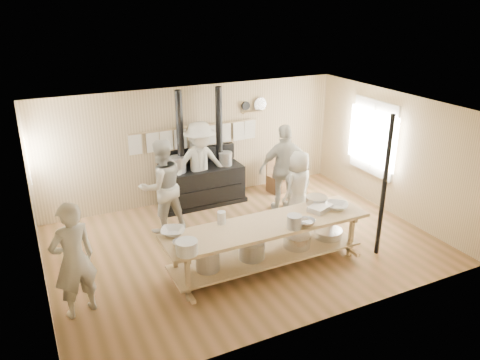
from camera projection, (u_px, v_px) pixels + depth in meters
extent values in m
plane|color=brown|center=(244.00, 244.00, 8.89)|extent=(7.00, 7.00, 0.00)
plane|color=tan|center=(195.00, 144.00, 10.50)|extent=(7.00, 0.00, 7.00)
plane|color=tan|center=(326.00, 242.00, 6.32)|extent=(7.00, 0.00, 7.00)
plane|color=tan|center=(35.00, 218.00, 6.99)|extent=(0.00, 5.00, 5.00)
plane|color=tan|center=(393.00, 154.00, 9.83)|extent=(0.00, 5.00, 5.00)
plane|color=#BEAF8D|center=(244.00, 110.00, 7.93)|extent=(7.00, 7.00, 0.00)
cube|color=beige|center=(374.00, 137.00, 10.25)|extent=(0.06, 1.35, 1.65)
plane|color=white|center=(372.00, 138.00, 10.23)|extent=(0.00, 1.50, 1.50)
cube|color=beige|center=(372.00, 138.00, 10.23)|extent=(0.02, 0.03, 1.50)
plane|color=white|center=(28.00, 160.00, 8.57)|extent=(0.00, 0.90, 0.90)
cube|color=black|center=(202.00, 186.00, 10.49)|extent=(1.80, 0.70, 0.85)
cube|color=black|center=(203.00, 201.00, 10.63)|extent=(1.90, 0.75, 0.10)
cube|color=black|center=(197.00, 155.00, 10.51)|extent=(1.80, 0.12, 0.35)
cylinder|color=black|center=(180.00, 132.00, 9.87)|extent=(0.15, 0.15, 1.75)
cylinder|color=black|center=(219.00, 127.00, 10.24)|extent=(0.15, 0.15, 1.75)
cylinder|color=#B2B2B7|center=(178.00, 164.00, 10.05)|extent=(0.36, 0.36, 0.34)
cylinder|color=gray|center=(225.00, 159.00, 10.46)|extent=(0.30, 0.30, 0.30)
cylinder|color=tan|center=(196.00, 126.00, 10.26)|extent=(3.00, 0.04, 0.04)
cube|color=white|center=(136.00, 144.00, 9.80)|extent=(0.28, 0.01, 0.46)
cube|color=white|center=(151.00, 142.00, 9.93)|extent=(0.28, 0.01, 0.46)
cube|color=white|center=(167.00, 140.00, 10.07)|extent=(0.28, 0.01, 0.46)
cube|color=white|center=(182.00, 138.00, 10.21)|extent=(0.28, 0.01, 0.46)
cube|color=white|center=(196.00, 136.00, 10.35)|extent=(0.28, 0.01, 0.46)
cube|color=white|center=(210.00, 134.00, 10.48)|extent=(0.28, 0.01, 0.46)
cube|color=white|center=(224.00, 132.00, 10.62)|extent=(0.28, 0.01, 0.46)
cube|color=white|center=(237.00, 131.00, 10.76)|extent=(0.28, 0.01, 0.46)
cube|color=white|center=(250.00, 129.00, 10.89)|extent=(0.28, 0.01, 0.46)
cube|color=tan|center=(252.00, 112.00, 10.78)|extent=(0.50, 0.14, 0.03)
cylinder|color=black|center=(246.00, 106.00, 10.68)|extent=(0.20, 0.04, 0.20)
cylinder|color=silver|center=(260.00, 104.00, 10.83)|extent=(0.32, 0.03, 0.32)
cube|color=tan|center=(268.00, 225.00, 7.84)|extent=(3.60, 0.90, 0.06)
cube|color=tan|center=(267.00, 255.00, 8.05)|extent=(3.40, 0.80, 0.04)
cube|color=tan|center=(267.00, 257.00, 8.07)|extent=(3.30, 0.06, 0.06)
cube|color=tan|center=(188.00, 277.00, 7.10)|extent=(0.07, 0.07, 0.85)
cube|color=tan|center=(175.00, 258.00, 7.61)|extent=(0.07, 0.07, 0.85)
cube|color=tan|center=(351.00, 234.00, 8.36)|extent=(0.07, 0.07, 0.85)
cube|color=tan|center=(331.00, 221.00, 8.86)|extent=(0.07, 0.07, 0.85)
cylinder|color=#B2B2B7|center=(208.00, 259.00, 7.52)|extent=(0.40, 0.40, 0.38)
cylinder|color=gray|center=(252.00, 250.00, 7.86)|extent=(0.44, 0.44, 0.30)
cylinder|color=silver|center=(297.00, 241.00, 8.24)|extent=(0.48, 0.48, 0.22)
cylinder|color=silver|center=(329.00, 234.00, 8.54)|extent=(0.52, 0.52, 0.14)
cylinder|color=black|center=(384.00, 187.00, 8.12)|extent=(0.08, 0.08, 2.60)
imported|color=beige|center=(74.00, 260.00, 6.66)|extent=(0.75, 0.61, 1.80)
imported|color=beige|center=(162.00, 186.00, 9.10)|extent=(1.02, 0.86, 1.89)
imported|color=beige|center=(298.00, 187.00, 9.56)|extent=(0.85, 0.68, 1.52)
imported|color=beige|center=(285.00, 169.00, 9.96)|extent=(1.20, 0.69, 1.93)
imported|color=beige|center=(200.00, 165.00, 10.13)|extent=(1.31, 0.82, 1.94)
cube|color=#523721|center=(277.00, 183.00, 11.20)|extent=(0.45, 0.45, 0.41)
cube|color=#523721|center=(273.00, 167.00, 11.18)|extent=(0.38, 0.12, 0.45)
imported|color=silver|center=(173.00, 232.00, 7.46)|extent=(0.51, 0.51, 0.09)
imported|color=silver|center=(182.00, 244.00, 7.11)|extent=(0.39, 0.39, 0.09)
imported|color=silver|center=(337.00, 206.00, 8.35)|extent=(0.57, 0.57, 0.10)
imported|color=silver|center=(306.00, 223.00, 7.75)|extent=(0.38, 0.38, 0.10)
cube|color=#B2B2B7|center=(320.00, 208.00, 8.28)|extent=(0.50, 0.42, 0.09)
cylinder|color=silver|center=(317.00, 200.00, 8.57)|extent=(0.52, 0.52, 0.13)
cylinder|color=gray|center=(294.00, 222.00, 7.63)|extent=(0.28, 0.28, 0.23)
cylinder|color=silver|center=(187.00, 247.00, 6.88)|extent=(0.35, 0.35, 0.21)
cylinder|color=silver|center=(222.00, 218.00, 7.78)|extent=(0.16, 0.16, 0.22)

